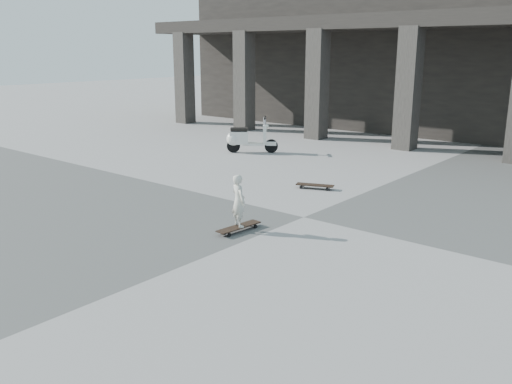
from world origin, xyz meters
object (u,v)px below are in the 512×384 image
Objects in this scene: longboard at (239,227)px; child at (239,201)px; skateboard_spare at (315,186)px; scooter at (243,138)px.

longboard is 1.00× the size of child.
skateboard_spare is 5.14m from scooter.
child reaches higher than longboard.
longboard is 1.06× the size of skateboard_spare.
scooter is at bearing -29.39° from child.
child is at bearing -4.74° from longboard.
longboard is 7.94m from scooter.
skateboard_spare is at bearing 15.36° from longboard.
child is at bearing -101.05° from skateboard_spare.
longboard is at bearing -88.12° from scooter.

